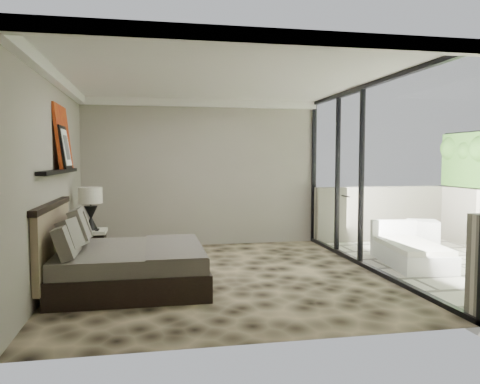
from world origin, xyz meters
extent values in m
plane|color=black|center=(0.00, 0.00, 0.00)|extent=(5.00, 5.00, 0.00)
cube|color=silver|center=(0.00, 0.00, 2.79)|extent=(4.50, 5.00, 0.02)
cube|color=gray|center=(0.00, 2.49, 1.40)|extent=(4.50, 0.02, 2.80)
cube|color=gray|center=(-2.24, 0.00, 1.40)|extent=(0.02, 5.00, 2.80)
cube|color=white|center=(2.25, 0.00, 1.40)|extent=(0.08, 5.00, 2.80)
cube|color=#BCB5A0|center=(3.75, 0.00, -0.06)|extent=(3.00, 5.00, 0.12)
cube|color=black|center=(-2.18, 0.10, 1.50)|extent=(0.12, 2.20, 0.05)
cube|color=black|center=(-1.23, -0.36, 0.16)|extent=(1.87, 1.78, 0.32)
cube|color=#5E584E|center=(-1.23, -0.36, 0.42)|extent=(1.81, 1.72, 0.20)
cube|color=#4E4A44|center=(-0.70, -0.36, 0.52)|extent=(0.71, 1.76, 0.03)
cube|color=#91765C|center=(-2.20, -0.36, 0.62)|extent=(0.08, 1.88, 0.89)
cube|color=black|center=(-1.95, 1.35, 0.25)|extent=(0.65, 0.65, 0.49)
cone|color=black|center=(-1.94, 1.34, 0.62)|extent=(0.22, 0.22, 0.19)
cone|color=black|center=(-1.94, 1.34, 0.81)|extent=(0.22, 0.22, 0.19)
cylinder|color=silver|center=(-1.94, 1.34, 1.08)|extent=(0.38, 0.38, 0.26)
cube|color=#AA460E|center=(-2.19, 0.48, 1.97)|extent=(0.13, 0.90, 0.90)
cube|color=black|center=(-2.14, 0.30, 1.82)|extent=(0.11, 0.50, 0.60)
cube|color=white|center=(4.03, 1.40, 0.26)|extent=(0.68, 0.68, 0.52)
cube|color=white|center=(3.04, 0.15, 0.14)|extent=(0.98, 1.65, 0.27)
cube|color=silver|center=(3.04, 0.15, 0.31)|extent=(0.93, 1.55, 0.08)
cube|color=white|center=(3.14, 0.87, 0.44)|extent=(0.79, 0.22, 0.34)
camera|label=1|loc=(-0.98, -6.50, 1.66)|focal=35.00mm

